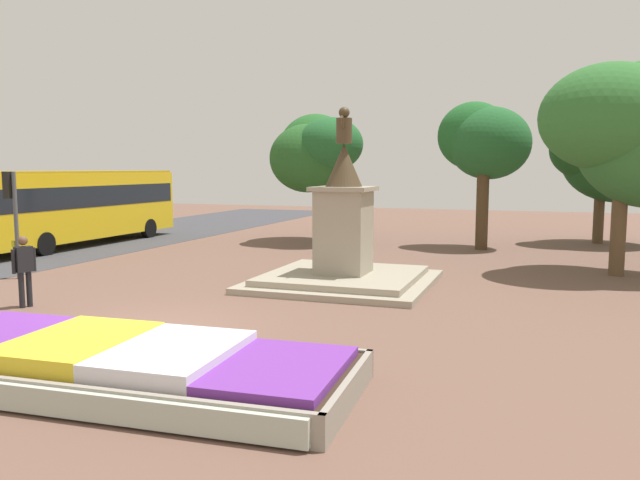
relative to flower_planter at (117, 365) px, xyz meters
The scene contains 10 objects.
ground_plane 3.23m from the flower_planter, 116.87° to the left, with size 80.54×80.54×0.00m, color brown.
flower_planter is the anchor object (origin of this frame).
statue_monument 9.12m from the flower_planter, 84.94° to the left, with size 4.92×4.92×4.99m.
traffic_light_mid_block 11.26m from the flower_planter, 142.61° to the left, with size 0.41×0.29×3.21m.
city_bus 19.01m from the flower_planter, 132.52° to the left, with size 2.69×11.04×3.19m.
pedestrian_with_handbag 6.68m from the flower_planter, 145.68° to the left, with size 0.34×0.54×1.71m.
park_tree_far_left 19.18m from the flower_planter, 100.52° to the left, with size 4.21×4.56×5.74m.
park_tree_far_right 16.54m from the flower_planter, 57.67° to the left, with size 5.57×4.77×6.54m.
park_tree_street_side 19.75m from the flower_planter, 78.95° to the left, with size 3.81×3.17×6.04m.
park_tree_mid_canopy 23.91m from the flower_planter, 68.09° to the left, with size 5.20×4.54×5.61m.
Camera 1 is at (7.47, -10.55, 3.30)m, focal length 35.00 mm.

